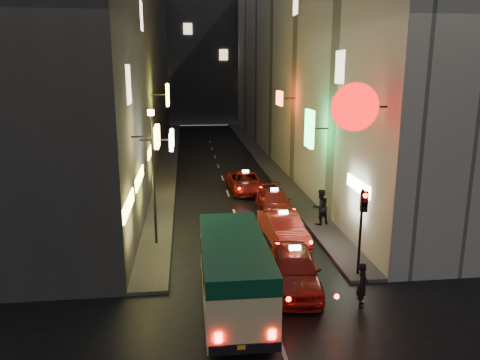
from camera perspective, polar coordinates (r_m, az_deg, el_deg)
name	(u,v)px	position (r m, az deg, el deg)	size (l,w,h in m)	color
building_left	(121,58)	(42.38, -14.31, 14.23)	(7.68, 52.00, 18.00)	#393734
building_right	(304,58)	(43.39, 7.85, 14.48)	(8.19, 52.00, 18.00)	#AEAA9F
building_far	(201,49)	(74.15, -4.76, 15.65)	(30.00, 10.00, 22.00)	#2F3034
sidewalk_left	(169,160)	(42.85, -8.64, 2.46)	(1.50, 52.00, 0.15)	#4A4744
sidewalk_right	(262,158)	(43.38, 2.66, 2.74)	(1.50, 52.00, 0.15)	#4A4744
minibus	(234,267)	(15.98, -0.74, -10.58)	(2.17, 6.06, 2.60)	#F7E39A
taxi_near	(294,266)	(18.01, 6.66, -10.37)	(3.05, 5.92, 1.97)	maroon
taxi_second	(283,226)	(22.52, 5.27, -5.58)	(2.64, 5.38, 1.82)	maroon
taxi_third	(274,200)	(27.12, 4.18, -2.41)	(1.96, 4.70, 1.66)	maroon
taxi_far	(245,180)	(31.54, 0.67, -0.06)	(2.26, 4.96, 1.71)	maroon
pedestrian_crossing	(363,282)	(17.21, 14.73, -11.92)	(0.60, 0.38, 1.81)	black
pedestrian_sidewalk	(320,205)	(24.78, 9.78, -2.98)	(0.80, 0.50, 2.14)	black
traffic_light	(363,214)	(18.65, 14.73, -4.04)	(0.26, 0.43, 3.50)	black
lamp_post	(153,169)	(21.56, -10.53, 1.38)	(0.28, 0.28, 6.22)	black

